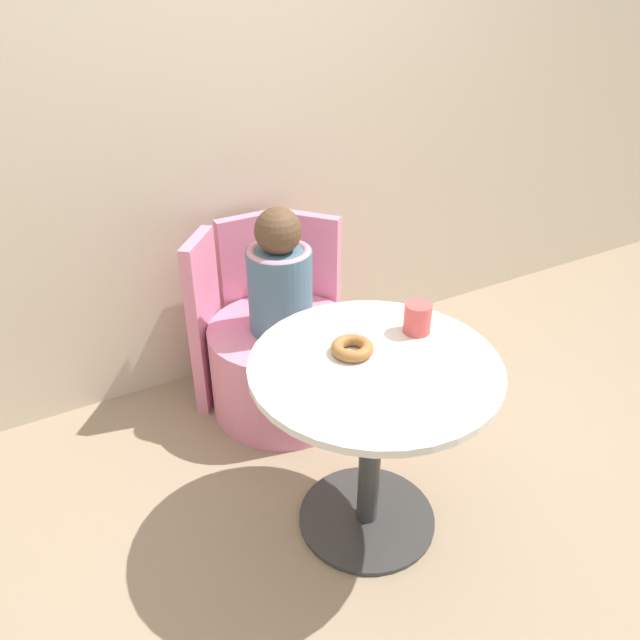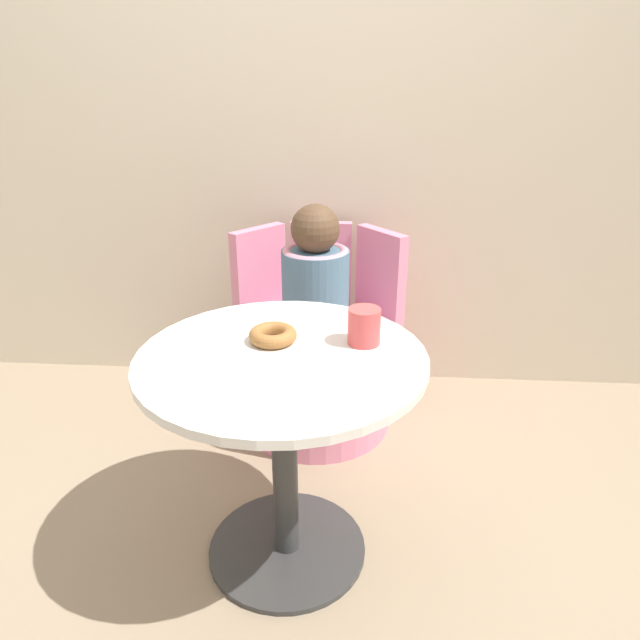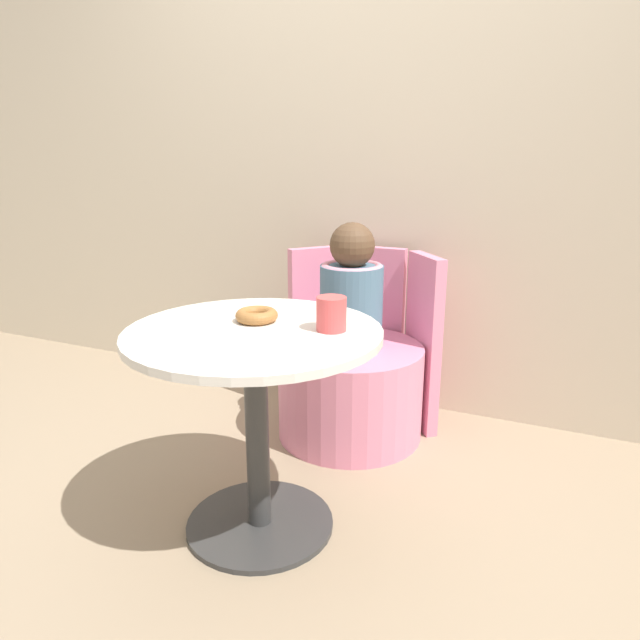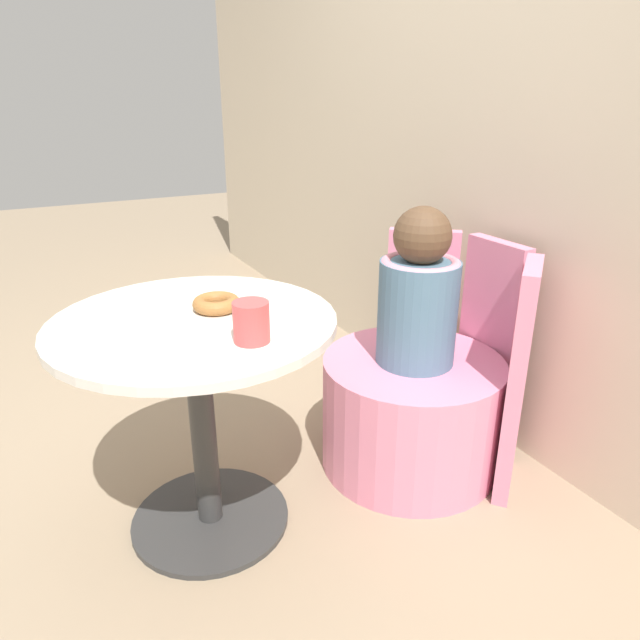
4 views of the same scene
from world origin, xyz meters
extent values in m
plane|color=gray|center=(0.00, 0.00, 0.00)|extent=(12.00, 12.00, 0.00)
cube|color=beige|center=(0.00, 1.13, 1.20)|extent=(6.00, 0.06, 2.40)
cylinder|color=#333333|center=(0.02, -0.04, 0.01)|extent=(0.48, 0.48, 0.02)
cylinder|color=#333333|center=(0.02, -0.04, 0.33)|extent=(0.07, 0.07, 0.63)
cylinder|color=silver|center=(0.02, -0.04, 0.66)|extent=(0.77, 0.77, 0.02)
cylinder|color=pink|center=(0.06, 0.69, 0.20)|extent=(0.62, 0.62, 0.40)
cube|color=pink|center=(0.06, 1.02, 0.39)|extent=(0.26, 0.05, 0.77)
cube|color=pink|center=(0.31, 0.90, 0.39)|extent=(0.21, 0.23, 0.77)
cube|color=pink|center=(-0.20, 0.90, 0.39)|extent=(0.21, 0.23, 0.77)
cylinder|color=slate|center=(0.06, 0.69, 0.57)|extent=(0.26, 0.26, 0.35)
torus|color=pink|center=(0.06, 0.69, 0.74)|extent=(0.26, 0.26, 0.04)
sphere|color=brown|center=(0.06, 0.69, 0.83)|extent=(0.18, 0.18, 0.18)
torus|color=#9E6633|center=(-0.01, 0.04, 0.70)|extent=(0.13, 0.13, 0.04)
cylinder|color=#DB4C4C|center=(0.24, 0.04, 0.73)|extent=(0.09, 0.09, 0.10)
camera|label=1|loc=(-0.87, -1.31, 1.75)|focal=35.00mm
camera|label=2|loc=(0.22, -1.37, 1.35)|focal=32.00mm
camera|label=3|loc=(0.86, -1.44, 1.17)|focal=32.00mm
camera|label=4|loc=(1.44, -0.40, 1.24)|focal=32.00mm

